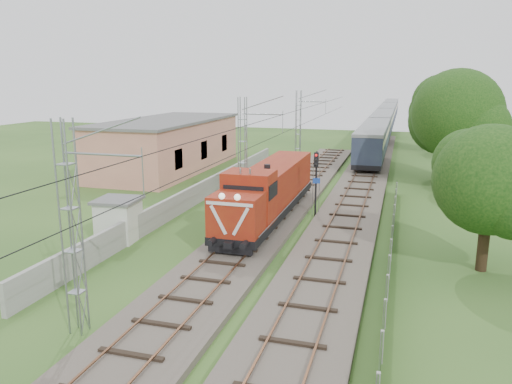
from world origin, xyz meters
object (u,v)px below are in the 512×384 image
(signal_post, at_px, (316,172))
(relay_hut, at_px, (119,219))
(locomotive, at_px, (269,191))
(coach_rake, at_px, (385,117))

(signal_post, distance_m, relay_hut, 13.25)
(signal_post, relative_size, relay_hut, 1.71)
(locomotive, height_order, relay_hut, locomotive)
(signal_post, bearing_deg, coach_rake, 87.85)
(signal_post, bearing_deg, relay_hut, -140.73)
(locomotive, bearing_deg, relay_hut, -139.70)
(coach_rake, distance_m, relay_hut, 69.07)
(relay_hut, bearing_deg, signal_post, 39.27)
(coach_rake, xyz_separation_m, relay_hut, (-12.40, -67.93, -1.21))
(coach_rake, height_order, signal_post, signal_post)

